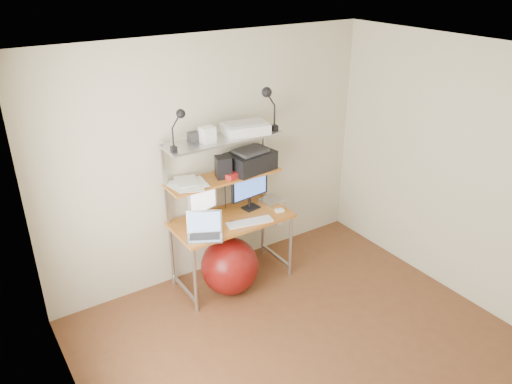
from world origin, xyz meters
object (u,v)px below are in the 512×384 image
(monitor_silver, at_px, (203,202))
(monitor_black, at_px, (250,188))
(exercise_ball, at_px, (230,266))
(laptop, at_px, (205,231))
(printer, at_px, (251,160))

(monitor_silver, bearing_deg, monitor_black, -17.35)
(monitor_silver, xyz_separation_m, exercise_ball, (0.14, -0.25, -0.66))
(laptop, distance_m, printer, 0.88)
(monitor_black, relative_size, exercise_ball, 0.79)
(exercise_ball, bearing_deg, printer, 32.26)
(printer, bearing_deg, monitor_black, -143.85)
(exercise_ball, bearing_deg, monitor_black, 31.16)
(printer, xyz_separation_m, exercise_ball, (-0.43, -0.27, -0.96))
(monitor_silver, height_order, exercise_ball, monitor_silver)
(laptop, bearing_deg, monitor_black, 49.03)
(laptop, relative_size, exercise_ball, 0.71)
(printer, distance_m, exercise_ball, 1.09)
(monitor_silver, xyz_separation_m, monitor_black, (0.54, -0.01, 0.02))
(printer, bearing_deg, laptop, -166.27)
(monitor_black, height_order, exercise_ball, monitor_black)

